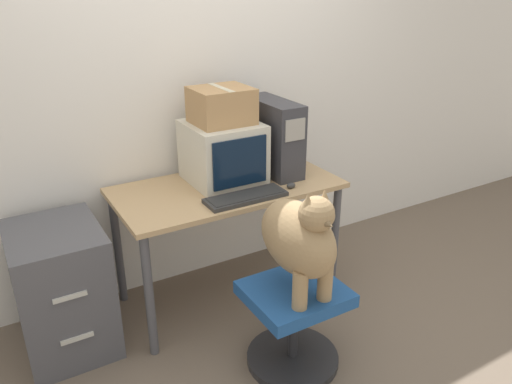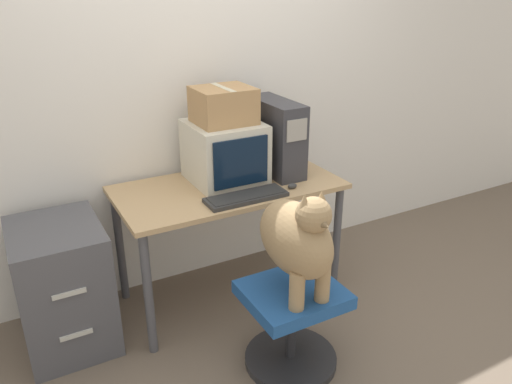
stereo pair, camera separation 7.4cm
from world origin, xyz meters
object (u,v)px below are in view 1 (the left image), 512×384
keyboard (246,197)px  office_chair (294,321)px  pc_tower (273,136)px  dog (300,237)px  crt_monitor (223,152)px  filing_cabinet (62,289)px  cardboard_box (221,105)px

keyboard → office_chair: bearing=-89.8°
pc_tower → keyboard: size_ratio=1.04×
keyboard → dog: 0.53m
dog → crt_monitor: bearing=88.8°
crt_monitor → keyboard: size_ratio=0.93×
filing_cabinet → office_chair: bearing=-37.0°
dog → cardboard_box: 0.97m
keyboard → filing_cabinet: size_ratio=0.66×
keyboard → filing_cabinet: keyboard is taller
office_chair → dog: 0.51m
dog → filing_cabinet: bearing=142.1°
pc_tower → cardboard_box: cardboard_box is taller
crt_monitor → cardboard_box: cardboard_box is taller
pc_tower → office_chair: 1.16m
office_chair → filing_cabinet: 1.27m
pc_tower → dog: 0.94m
keyboard → dog: (0.00, -0.53, -0.02)m
crt_monitor → dog: (-0.02, -0.85, -0.18)m
pc_tower → crt_monitor: bearing=178.5°
crt_monitor → filing_cabinet: crt_monitor is taller
keyboard → cardboard_box: (0.02, 0.32, 0.46)m
pc_tower → filing_cabinet: size_ratio=0.68×
pc_tower → keyboard: bearing=-139.7°
crt_monitor → office_chair: (-0.02, -0.82, -0.69)m
pc_tower → filing_cabinet: pc_tower is taller
office_chair → pc_tower: bearing=65.8°
dog → office_chair: bearing=90.0°
pc_tower → filing_cabinet: (-1.38, -0.05, -0.65)m
crt_monitor → keyboard: (-0.02, -0.32, -0.17)m
crt_monitor → pc_tower: (0.35, -0.01, 0.05)m
pc_tower → keyboard: 0.53m
cardboard_box → pc_tower: bearing=-2.1°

